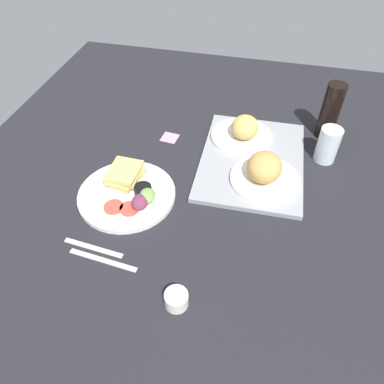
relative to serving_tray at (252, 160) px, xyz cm
name	(u,v)px	position (x,y,z in cm)	size (l,w,h in cm)	color
ground_plane	(184,198)	(20.04, -18.04, -2.30)	(190.00, 150.00, 3.00)	black
serving_tray	(252,160)	(0.00, 0.00, 0.00)	(45.00, 33.00, 1.60)	gray
bread_plate_near	(243,132)	(-9.82, -4.56, 3.83)	(21.12, 21.12, 8.69)	white
bread_plate_far	(265,172)	(9.90, 4.56, 4.48)	(21.34, 21.34, 9.63)	white
plate_with_salad	(129,191)	(23.98, -34.07, 0.89)	(29.05, 29.05, 5.40)	white
drinking_glass	(328,145)	(-7.13, 23.15, 5.18)	(6.92, 6.92, 11.96)	silver
soda_bottle	(330,111)	(-20.81, 23.14, 9.19)	(6.40, 6.40, 19.99)	black
espresso_cup	(176,299)	(54.81, -10.90, 1.20)	(5.60, 5.60, 4.00)	silver
fork	(93,248)	(44.63, -36.48, -0.55)	(17.00, 1.40, 0.50)	#B7B7BC
knife	(103,260)	(47.63, -32.48, -0.55)	(19.00, 1.40, 0.50)	#B7B7BC
sticky_note	(170,138)	(-6.43, -30.03, -0.74)	(5.60, 5.60, 0.12)	pink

